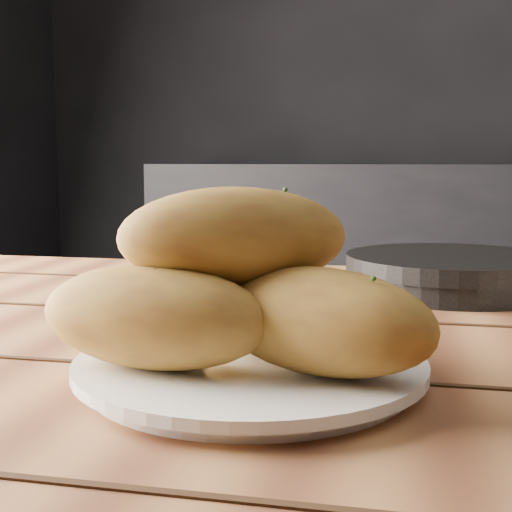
# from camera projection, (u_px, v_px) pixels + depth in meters

# --- Properties ---
(table) EXTENTS (1.64, 0.95, 0.75)m
(table) POSITION_uv_depth(u_px,v_px,m) (387.00, 445.00, 0.63)
(table) COLOR #9C663A
(table) RESTS_ON ground
(plate) EXTENTS (0.25, 0.25, 0.02)m
(plate) POSITION_uv_depth(u_px,v_px,m) (250.00, 369.00, 0.52)
(plate) COLOR white
(plate) RESTS_ON table
(bread_rolls) EXTENTS (0.29, 0.24, 0.12)m
(bread_rolls) POSITION_uv_depth(u_px,v_px,m) (241.00, 292.00, 0.51)
(bread_rolls) COLOR #AD8530
(bread_rolls) RESTS_ON plate
(skillet) EXTENTS (0.39, 0.26, 0.05)m
(skillet) POSITION_uv_depth(u_px,v_px,m) (454.00, 272.00, 0.88)
(skillet) COLOR black
(skillet) RESTS_ON table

